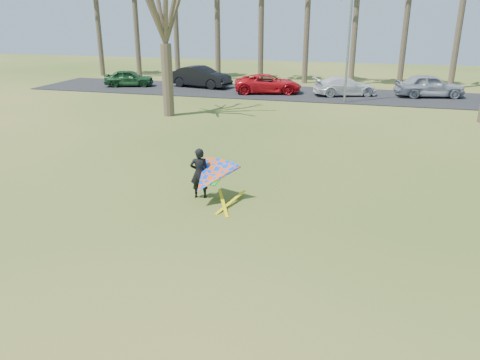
% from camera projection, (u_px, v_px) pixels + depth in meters
% --- Properties ---
extents(ground, '(100.00, 100.00, 0.00)m').
position_uv_depth(ground, '(221.00, 242.00, 12.76)').
color(ground, '#245011').
rests_on(ground, ground).
extents(parking_strip, '(46.00, 7.00, 0.06)m').
position_uv_depth(parking_strip, '(320.00, 94.00, 35.45)').
color(parking_strip, black).
rests_on(parking_strip, ground).
extents(streetlight, '(2.28, 0.18, 8.00)m').
position_uv_depth(streetlight, '(352.00, 35.00, 30.69)').
color(streetlight, gray).
rests_on(streetlight, ground).
extents(car_0, '(4.29, 2.76, 1.36)m').
position_uv_depth(car_0, '(129.00, 78.00, 38.93)').
color(car_0, '#1B4521').
rests_on(car_0, parking_strip).
extents(car_1, '(5.37, 2.77, 1.69)m').
position_uv_depth(car_1, '(201.00, 77.00, 38.43)').
color(car_1, black).
rests_on(car_1, parking_strip).
extents(car_2, '(5.49, 3.49, 1.41)m').
position_uv_depth(car_2, '(268.00, 84.00, 35.66)').
color(car_2, red).
rests_on(car_2, parking_strip).
extents(car_3, '(5.00, 3.40, 1.35)m').
position_uv_depth(car_3, '(345.00, 86.00, 34.63)').
color(car_3, silver).
rests_on(car_3, parking_strip).
extents(car_4, '(5.11, 2.94, 1.64)m').
position_uv_depth(car_4, '(430.00, 86.00, 33.95)').
color(car_4, '#9DA1AA').
rests_on(car_4, parking_strip).
extents(kite_flyer, '(2.13, 2.39, 2.02)m').
position_uv_depth(kite_flyer, '(209.00, 177.00, 15.26)').
color(kite_flyer, black).
rests_on(kite_flyer, ground).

